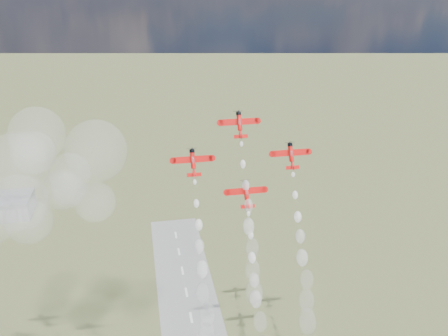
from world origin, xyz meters
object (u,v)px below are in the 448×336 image
plane_left (193,162)px  plane_slot (246,194)px  plane_right (291,155)px  plane_lead (240,124)px

plane_left → plane_slot: 19.22m
plane_left → plane_right: (31.48, 0.00, 0.00)m
plane_lead → plane_right: 19.22m
plane_right → plane_slot: (-15.74, -5.48, -9.56)m
plane_right → plane_lead: bearing=160.8°
plane_lead → plane_slot: (0.00, -10.96, -19.12)m
plane_left → plane_right: size_ratio=1.00×
plane_lead → plane_slot: size_ratio=1.00×
plane_lead → plane_left: (-15.74, -5.48, -9.56)m
plane_lead → plane_slot: 22.04m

